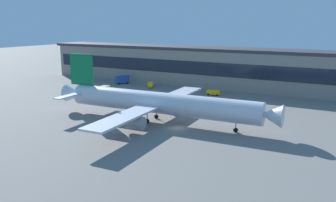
{
  "coord_description": "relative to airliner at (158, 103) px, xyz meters",
  "views": [
    {
      "loc": [
        40.13,
        -76.24,
        26.09
      ],
      "look_at": [
        -6.6,
        6.67,
        5.0
      ],
      "focal_mm": 37.85,
      "sensor_mm": 36.0,
      "label": 1
    }
  ],
  "objects": [
    {
      "name": "traffic_cone_0",
      "position": [
        -14.48,
        -9.82,
        -4.89
      ],
      "size": [
        0.49,
        0.49,
        0.61
      ],
      "primitive_type": "cone",
      "color": "#F2590C",
      "rests_on": "ground_plane"
    },
    {
      "name": "belt_loader",
      "position": [
        -29.7,
        43.52,
        -4.05
      ],
      "size": [
        4.92,
        6.55,
        1.95
      ],
      "color": "yellow",
      "rests_on": "ground_plane"
    },
    {
      "name": "pushback_tractor",
      "position": [
        -0.5,
        40.93,
        -4.15
      ],
      "size": [
        5.15,
        3.31,
        1.75
      ],
      "color": "yellow",
      "rests_on": "ground_plane"
    },
    {
      "name": "stair_truck",
      "position": [
        -44.75,
        44.4,
        -3.22
      ],
      "size": [
        4.71,
        6.45,
        3.55
      ],
      "color": "#2651A5",
      "rests_on": "ground_plane"
    },
    {
      "name": "terminal_building",
      "position": [
        7.52,
        58.83,
        2.86
      ],
      "size": [
        194.27,
        16.6,
        16.07
      ],
      "color": "gray",
      "rests_on": "ground_plane"
    },
    {
      "name": "ground_plane",
      "position": [
        7.52,
        -2.62,
        -5.2
      ],
      "size": [
        600.0,
        600.0,
        0.0
      ],
      "primitive_type": "plane",
      "color": "slate"
    },
    {
      "name": "airliner",
      "position": [
        0.0,
        0.0,
        0.0
      ],
      "size": [
        63.85,
        54.76,
        17.25
      ],
      "color": "silver",
      "rests_on": "ground_plane"
    }
  ]
}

